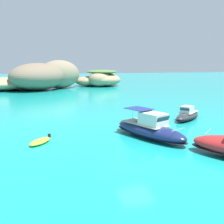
% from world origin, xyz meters
% --- Properties ---
extents(ground_plane, '(400.00, 400.00, 0.00)m').
position_xyz_m(ground_plane, '(0.00, 0.00, 0.00)').
color(ground_plane, teal).
extents(islet_large, '(33.03, 32.08, 8.77)m').
position_xyz_m(islet_large, '(-6.28, 63.12, 3.35)').
color(islet_large, '#9E8966').
rests_on(islet_large, ground).
extents(islet_small, '(19.41, 19.54, 5.65)m').
position_xyz_m(islet_small, '(15.48, 68.22, 2.38)').
color(islet_small, '#9E8966').
rests_on(islet_small, ground).
extents(motorboat_navy, '(5.76, 9.23, 2.78)m').
position_xyz_m(motorboat_navy, '(3.97, 5.93, 0.88)').
color(motorboat_navy, navy).
rests_on(motorboat_navy, ground).
extents(motorboat_charcoal, '(6.25, 5.22, 1.87)m').
position_xyz_m(motorboat_charcoal, '(12.54, 11.98, 0.63)').
color(motorboat_charcoal, '#2D2D33').
rests_on(motorboat_charcoal, ground).
extents(dinghy_tender, '(2.52, 2.69, 0.58)m').
position_xyz_m(dinghy_tender, '(-6.59, 7.26, 0.22)').
color(dinghy_tender, yellow).
rests_on(dinghy_tender, ground).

